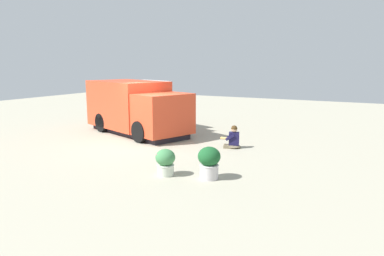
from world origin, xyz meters
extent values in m
plane|color=#A7A28C|center=(0.00, 0.00, 0.00)|extent=(40.00, 40.00, 0.00)
cube|color=#DF4425|center=(-2.05, 1.69, 1.27)|extent=(4.22, 3.38, 2.06)
cube|color=#DF4425|center=(0.42, 0.80, 1.06)|extent=(2.22, 2.58, 1.65)
cube|color=black|center=(1.14, 0.53, 1.35)|extent=(0.64, 1.71, 0.63)
cube|color=black|center=(-1.66, 2.76, 1.39)|extent=(1.91, 0.71, 0.72)
cube|color=silver|center=(-1.56, 3.03, 2.26)|extent=(2.28, 1.32, 0.03)
cube|color=#241F28|center=(-1.31, 1.42, 0.12)|extent=(5.30, 3.40, 0.24)
cylinder|color=black|center=(-0.13, -0.09, 0.43)|extent=(0.88, 0.50, 0.86)
cylinder|color=black|center=(0.57, 1.83, 0.43)|extent=(0.88, 0.50, 0.86)
cylinder|color=black|center=(-3.01, 0.96, 0.43)|extent=(0.88, 0.50, 0.86)
cylinder|color=black|center=(-2.32, 2.87, 0.43)|extent=(0.88, 0.50, 0.86)
ellipsoid|color=#756950|center=(3.51, 0.79, 0.06)|extent=(0.63, 0.58, 0.11)
cube|color=#756950|center=(3.29, 0.82, 0.06)|extent=(0.38, 0.22, 0.11)
cube|color=#756950|center=(3.35, 0.63, 0.06)|extent=(0.38, 0.22, 0.11)
cube|color=#1B183F|center=(3.51, 0.79, 0.35)|extent=(0.42, 0.33, 0.48)
sphere|color=#DCAB7E|center=(3.51, 0.79, 0.70)|extent=(0.23, 0.23, 0.23)
sphere|color=#473017|center=(3.51, 0.79, 0.73)|extent=(0.23, 0.23, 0.23)
cube|color=#1B183F|center=(3.34, 0.85, 0.42)|extent=(0.35, 0.19, 0.26)
cube|color=#1B183F|center=(3.41, 0.64, 0.42)|extent=(0.35, 0.19, 0.26)
cylinder|color=tan|center=(3.21, 0.69, 0.35)|extent=(0.39, 0.10, 0.09)
cube|color=#C93536|center=(3.21, 0.69, 0.37)|extent=(0.33, 0.06, 0.02)
cylinder|color=beige|center=(3.06, -3.22, 0.15)|extent=(0.47, 0.47, 0.31)
torus|color=beige|center=(3.06, -3.22, 0.29)|extent=(0.49, 0.49, 0.04)
ellipsoid|color=#41824C|center=(3.06, -3.22, 0.52)|extent=(0.55, 0.55, 0.47)
sphere|color=#E82B87|center=(2.91, -3.38, 0.60)|extent=(0.08, 0.08, 0.08)
sphere|color=#F03083|center=(2.88, -3.12, 0.61)|extent=(0.06, 0.06, 0.06)
sphere|color=#E33094|center=(2.89, -3.08, 0.57)|extent=(0.06, 0.06, 0.06)
sphere|color=#F93D81|center=(3.08, -3.46, 0.54)|extent=(0.06, 0.06, 0.06)
sphere|color=#F03589|center=(2.96, -3.04, 0.62)|extent=(0.05, 0.05, 0.05)
sphere|color=#DF4490|center=(3.24, -3.13, 0.63)|extent=(0.06, 0.06, 0.06)
cylinder|color=silver|center=(4.26, -2.92, 0.20)|extent=(0.50, 0.50, 0.39)
torus|color=silver|center=(4.26, -2.92, 0.38)|extent=(0.53, 0.53, 0.04)
ellipsoid|color=#1A5428|center=(4.26, -2.92, 0.62)|extent=(0.62, 0.62, 0.52)
sphere|color=red|center=(4.27, -2.73, 0.78)|extent=(0.05, 0.05, 0.05)
sphere|color=#E1234F|center=(4.46, -3.05, 0.70)|extent=(0.05, 0.05, 0.05)
sphere|color=#EB1C46|center=(4.18, -2.73, 0.77)|extent=(0.08, 0.08, 0.08)
camera|label=1|loc=(8.34, -11.52, 3.10)|focal=34.11mm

